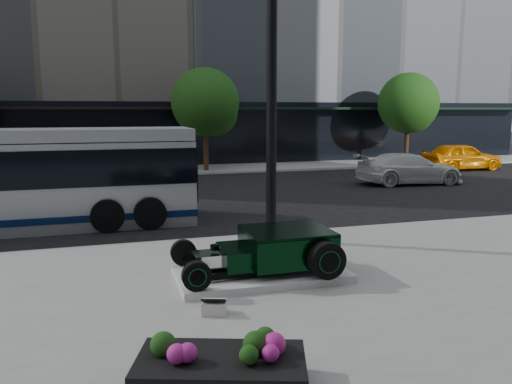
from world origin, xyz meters
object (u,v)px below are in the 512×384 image
object	(u,v)px
flower_planter	(221,370)
yellow_taxi	(461,157)
lamppost	(272,82)
white_sedan	(410,169)
hot_rod	(277,248)

from	to	relation	value
flower_planter	yellow_taxi	bearing A→B (deg)	45.37
lamppost	white_sedan	distance (m)	13.34
white_sedan	lamppost	bearing A→B (deg)	135.93
hot_rod	white_sedan	size ratio (longest dim) A/B	0.64
lamppost	flower_planter	xyz separation A→B (m)	(-2.82, -6.54, -3.80)
yellow_taxi	flower_planter	bearing A→B (deg)	135.59
lamppost	flower_planter	bearing A→B (deg)	-113.30
hot_rod	lamppost	size ratio (longest dim) A/B	0.37
white_sedan	yellow_taxi	world-z (taller)	yellow_taxi
white_sedan	flower_planter	bearing A→B (deg)	145.08
lamppost	flower_planter	size ratio (longest dim) A/B	3.89
hot_rod	white_sedan	world-z (taller)	white_sedan
flower_planter	white_sedan	xyz separation A→B (m)	(12.57, 14.97, 0.37)
hot_rod	flower_planter	bearing A→B (deg)	-118.11
hot_rod	lamppost	world-z (taller)	lamppost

